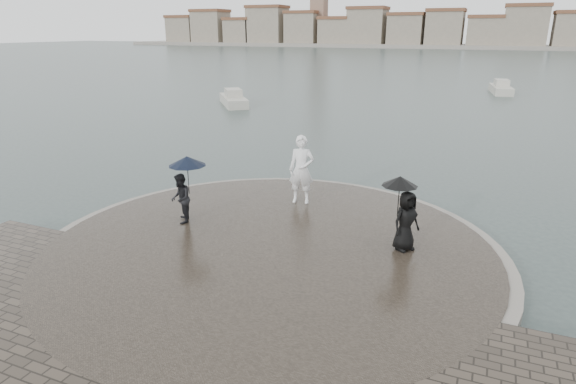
% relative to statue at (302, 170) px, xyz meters
% --- Properties ---
extents(ground, '(400.00, 400.00, 0.00)m').
position_rel_statue_xyz_m(ground, '(0.44, -6.97, -1.49)').
color(ground, '#2B3835').
rests_on(ground, ground).
extents(kerb_ring, '(12.50, 12.50, 0.32)m').
position_rel_statue_xyz_m(kerb_ring, '(0.44, -3.47, -1.33)').
color(kerb_ring, gray).
rests_on(kerb_ring, ground).
extents(quay_tip, '(11.90, 11.90, 0.36)m').
position_rel_statue_xyz_m(quay_tip, '(0.44, -3.47, -1.31)').
color(quay_tip, '#2D261E').
rests_on(quay_tip, ground).
extents(statue, '(0.92, 0.70, 2.26)m').
position_rel_statue_xyz_m(statue, '(0.00, 0.00, 0.00)').
color(statue, white).
rests_on(statue, quay_tip).
extents(visitor_left, '(1.23, 1.11, 2.04)m').
position_rel_statue_xyz_m(visitor_left, '(-2.56, -3.00, 0.02)').
color(visitor_left, black).
rests_on(visitor_left, quay_tip).
extents(visitor_right, '(1.16, 1.03, 1.95)m').
position_rel_statue_xyz_m(visitor_right, '(3.76, -2.31, -0.06)').
color(visitor_right, black).
rests_on(visitor_right, quay_tip).
extents(far_skyline, '(260.00, 20.00, 37.00)m').
position_rel_statue_xyz_m(far_skyline, '(-5.85, 153.74, 4.12)').
color(far_skyline, gray).
rests_on(far_skyline, ground).
extents(boats, '(38.56, 22.32, 1.50)m').
position_rel_statue_xyz_m(boats, '(3.88, 30.47, -1.11)').
color(boats, '#BAB6A7').
rests_on(boats, ground).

